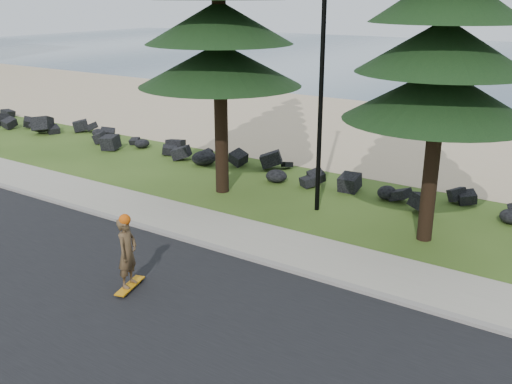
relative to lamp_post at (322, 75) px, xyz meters
The scene contains 8 objects.
ground 5.23m from the lamp_post, 90.00° to the right, with size 160.00×160.00×0.00m, color #324C17.
road 8.74m from the lamp_post, 90.00° to the right, with size 160.00×7.00×0.02m, color black.
kerb 5.79m from the lamp_post, 90.00° to the right, with size 160.00×0.20×0.10m, color gray.
sidewalk 5.08m from the lamp_post, 90.00° to the right, with size 160.00×2.00×0.08m, color gray.
beach_sand 12.03m from the lamp_post, 90.00° to the left, with size 160.00×15.00×0.01m, color tan.
seawall_boulders 4.78m from the lamp_post, 90.00° to the left, with size 60.00×2.40×1.10m, color black, non-canonical shape.
lamp_post is the anchor object (origin of this frame).
skateboarder 7.67m from the lamp_post, 99.36° to the right, with size 0.53×1.00×1.80m.
Camera 1 is at (7.57, -11.64, 6.28)m, focal length 40.00 mm.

